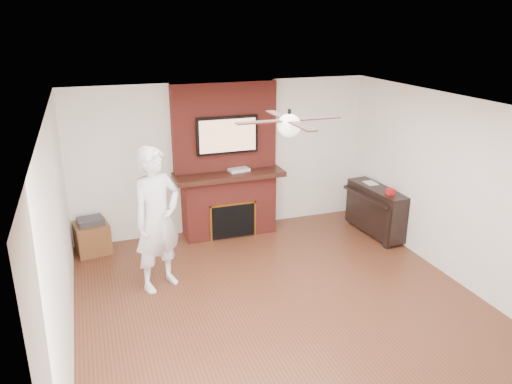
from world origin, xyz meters
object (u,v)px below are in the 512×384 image
object	(u,v)px
person	(157,219)
piano	(376,209)
side_table	(92,236)
fireplace	(227,176)

from	to	relation	value
person	piano	world-z (taller)	person
piano	side_table	bearing A→B (deg)	164.93
side_table	fireplace	bearing A→B (deg)	-8.06
person	side_table	bearing A→B (deg)	92.00
person	side_table	distance (m)	1.77
person	fireplace	bearing A→B (deg)	18.10
fireplace	person	bearing A→B (deg)	-133.06
fireplace	side_table	xyz separation A→B (m)	(-2.20, -0.07, -0.74)
person	side_table	size ratio (longest dim) A/B	3.46
fireplace	piano	distance (m)	2.53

